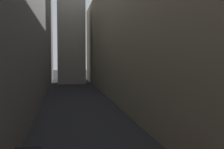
% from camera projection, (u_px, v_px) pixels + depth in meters
% --- Properties ---
extents(ground_plane, '(264.00, 264.00, 0.00)m').
position_uv_depth(ground_plane, '(79.00, 108.00, 40.68)').
color(ground_plane, '#232326').
extents(building_block_right, '(14.12, 108.00, 22.35)m').
position_uv_depth(building_block_right, '(160.00, 31.00, 44.11)').
color(building_block_right, gray).
rests_on(building_block_right, ground).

